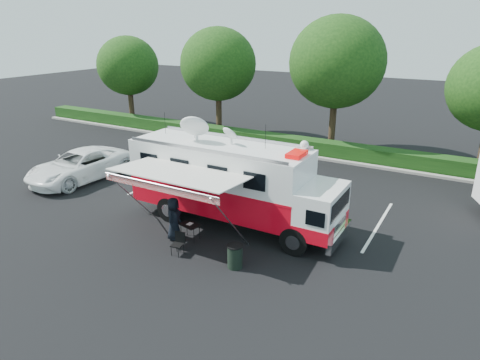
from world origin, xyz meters
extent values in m
plane|color=black|center=(0.00, 0.00, 0.00)|extent=(120.00, 120.00, 0.00)
cube|color=#9E998E|center=(4.00, 11.00, 0.07)|extent=(60.00, 0.35, 0.15)
cube|color=black|center=(4.00, 11.90, 0.50)|extent=(60.00, 1.20, 1.00)
cylinder|color=black|center=(-18.00, 13.00, 2.00)|extent=(0.44, 0.44, 4.00)
ellipsoid|color=#14380F|center=(-18.00, 13.00, 4.96)|extent=(5.12, 5.12, 4.86)
cylinder|color=black|center=(-9.00, 13.00, 2.20)|extent=(0.44, 0.44, 4.40)
ellipsoid|color=#14380F|center=(-9.00, 13.00, 5.46)|extent=(5.63, 5.63, 5.35)
cylinder|color=black|center=(0.00, 13.00, 2.40)|extent=(0.44, 0.44, 4.80)
ellipsoid|color=#14380F|center=(0.00, 13.00, 5.95)|extent=(6.14, 6.14, 5.84)
cube|color=silver|center=(-12.50, 3.00, 0.00)|extent=(0.12, 5.50, 0.01)
cube|color=silver|center=(-6.50, 3.00, 0.00)|extent=(0.12, 5.50, 0.01)
cube|color=silver|center=(-0.50, 3.00, 0.00)|extent=(0.12, 5.50, 0.01)
cube|color=silver|center=(5.50, 3.00, 0.00)|extent=(0.12, 5.50, 0.01)
cube|color=black|center=(0.00, 0.00, 0.56)|extent=(8.78, 1.43, 0.31)
cylinder|color=black|center=(3.27, -1.12, 0.56)|extent=(1.12, 0.33, 1.12)
cylinder|color=black|center=(3.27, 1.12, 0.56)|extent=(1.12, 0.33, 1.12)
cylinder|color=black|center=(-2.65, -1.12, 0.56)|extent=(1.12, 0.33, 1.12)
cylinder|color=black|center=(-2.65, 1.12, 0.56)|extent=(1.12, 0.33, 1.12)
cube|color=silver|center=(4.65, 0.00, 0.61)|extent=(0.20, 2.55, 0.41)
cube|color=white|center=(3.88, 0.00, 1.58)|extent=(1.43, 2.55, 1.74)
cube|color=red|center=(3.88, 0.00, 0.97)|extent=(1.45, 2.57, 0.56)
cube|color=black|center=(4.54, 0.00, 1.89)|extent=(0.12, 2.25, 0.71)
cube|color=red|center=(-0.71, 0.00, 1.33)|extent=(7.76, 2.55, 1.23)
cube|color=red|center=(-0.71, 0.00, 1.94)|extent=(7.78, 2.57, 0.10)
cube|color=white|center=(-0.71, 0.00, 2.71)|extent=(7.76, 2.55, 1.43)
cube|color=silver|center=(-0.71, 0.00, 3.46)|extent=(7.76, 2.55, 0.08)
cube|color=#CC0505|center=(2.76, 0.00, 3.60)|extent=(0.56, 0.97, 0.16)
sphere|color=white|center=(2.65, 1.02, 3.71)|extent=(0.35, 0.35, 0.35)
ellipsoid|color=silver|center=(-1.84, -0.15, 4.19)|extent=(1.23, 1.23, 0.37)
ellipsoid|color=silver|center=(-0.31, 0.20, 3.98)|extent=(0.71, 0.71, 0.20)
cylinder|color=black|center=(-3.88, 0.41, 3.98)|extent=(0.02, 0.02, 1.02)
cylinder|color=black|center=(-2.25, 0.41, 3.98)|extent=(0.02, 0.02, 1.02)
cylinder|color=black|center=(1.23, 0.41, 3.98)|extent=(0.02, 0.02, 1.02)
cube|color=silver|center=(-0.92, -2.50, 2.96)|extent=(5.10, 2.45, 0.21)
cube|color=red|center=(-0.92, -3.71, 2.78)|extent=(5.10, 0.04, 0.29)
cylinder|color=#B2B2B7|center=(-0.92, -3.73, 2.90)|extent=(5.10, 0.07, 0.07)
cylinder|color=#B2B2B7|center=(-3.22, -2.58, 1.46)|extent=(0.05, 2.64, 2.94)
cylinder|color=#B2B2B7|center=(1.38, -2.58, 1.46)|extent=(0.05, 2.64, 2.94)
imported|color=white|center=(-10.38, 0.69, 0.00)|extent=(3.09, 6.12, 1.66)
imported|color=black|center=(-1.45, -2.32, 0.00)|extent=(0.76, 0.98, 1.77)
cube|color=black|center=(-0.86, -2.06, 0.63)|extent=(0.87, 0.70, 0.04)
cylinder|color=black|center=(-1.17, -2.25, 0.31)|extent=(0.02, 0.02, 0.63)
cylinder|color=black|center=(-1.17, -1.86, 0.31)|extent=(0.02, 0.02, 0.63)
cylinder|color=black|center=(-0.54, -2.25, 0.31)|extent=(0.02, 0.02, 0.63)
cylinder|color=black|center=(-0.54, -1.86, 0.31)|extent=(0.02, 0.02, 0.63)
cube|color=silver|center=(-0.91, -2.01, 0.65)|extent=(0.20, 0.27, 0.01)
cube|color=black|center=(-0.54, -3.33, 0.41)|extent=(0.48, 0.48, 0.04)
cube|color=black|center=(-0.54, -3.12, 0.64)|extent=(0.41, 0.11, 0.46)
cylinder|color=black|center=(-0.70, -3.49, 0.21)|extent=(0.02, 0.02, 0.41)
cylinder|color=black|center=(-0.70, -3.16, 0.21)|extent=(0.02, 0.02, 0.41)
cylinder|color=black|center=(-0.37, -3.49, 0.21)|extent=(0.02, 0.02, 0.41)
cylinder|color=black|center=(-0.37, -3.16, 0.21)|extent=(0.02, 0.02, 0.41)
cylinder|color=black|center=(1.80, -3.01, 0.42)|extent=(0.55, 0.55, 0.84)
cylinder|color=black|center=(1.80, -3.01, 0.86)|extent=(0.59, 0.59, 0.04)
camera|label=1|loc=(8.58, -14.54, 8.20)|focal=32.00mm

